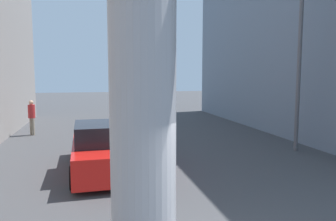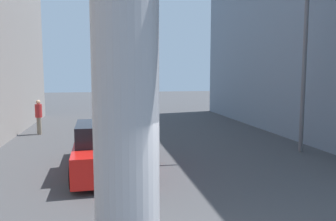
% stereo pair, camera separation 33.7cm
% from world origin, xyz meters
% --- Properties ---
extents(ground_plane, '(87.28, 87.28, 0.00)m').
position_xyz_m(ground_plane, '(0.00, 10.00, 0.00)').
color(ground_plane, '#424244').
extents(building_right, '(6.18, 19.64, 10.63)m').
position_xyz_m(building_right, '(9.82, 12.66, 5.32)').
color(building_right, slate).
rests_on(building_right, ground).
extents(street_lamp, '(2.43, 0.28, 7.29)m').
position_xyz_m(street_lamp, '(5.44, 7.77, 4.40)').
color(street_lamp, '#59595E').
rests_on(street_lamp, ground).
extents(car_lead, '(2.25, 4.86, 1.56)m').
position_xyz_m(car_lead, '(-1.73, 6.74, 0.70)').
color(car_lead, black).
rests_on(car_lead, ground).
extents(pedestrian_far_left, '(0.48, 0.48, 1.76)m').
position_xyz_m(pedestrian_far_left, '(-5.10, 13.72, 1.03)').
color(pedestrian_far_left, gray).
rests_on(pedestrian_far_left, ground).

